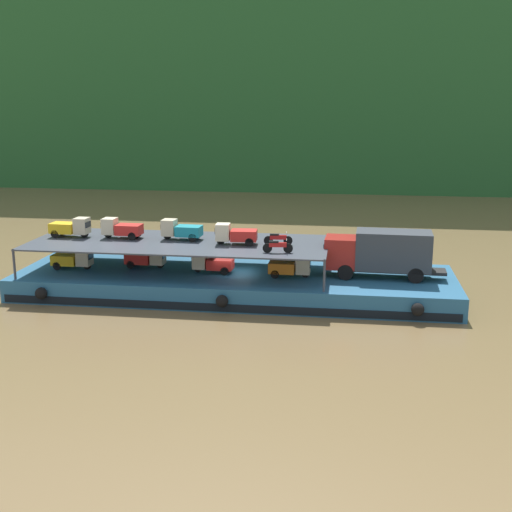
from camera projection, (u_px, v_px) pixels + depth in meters
name	position (u px, v px, depth m)	size (l,w,h in m)	color
ground_plane	(235.00, 294.00, 45.02)	(400.00, 400.00, 0.00)	brown
hillside_far_bank	(307.00, 21.00, 103.40)	(117.29, 36.25, 43.82)	#235628
cargo_barge	(234.00, 283.00, 44.82)	(29.32, 9.00, 1.50)	#23567A
covered_lorry	(381.00, 252.00, 43.10)	(7.92, 2.52, 3.10)	maroon
cargo_rack	(179.00, 243.00, 44.74)	(20.12, 7.58, 2.00)	#383D47
mini_truck_lower_stern	(73.00, 259.00, 45.56)	(2.76, 1.24, 1.38)	gold
mini_truck_lower_aft	(146.00, 258.00, 45.91)	(2.77, 1.25, 1.38)	red
mini_truck_lower_mid	(212.00, 263.00, 44.51)	(2.76, 1.24, 1.38)	red
mini_truck_lower_fore	(290.00, 267.00, 43.44)	(2.75, 1.22, 1.38)	orange
mini_truck_upper_stern	(71.00, 227.00, 46.18)	(2.79, 1.29, 1.38)	gold
mini_truck_upper_mid	(121.00, 228.00, 45.76)	(2.78, 1.26, 1.38)	red
mini_truck_upper_fore	(181.00, 230.00, 45.28)	(2.79, 1.28, 1.38)	teal
mini_truck_upper_bow	(235.00, 234.00, 43.81)	(2.80, 1.30, 1.38)	red
motorcycle_upper_port	(277.00, 246.00, 41.48)	(1.90, 0.55, 0.87)	black
motorcycle_upper_centre	(278.00, 239.00, 43.70)	(1.90, 0.55, 0.87)	black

